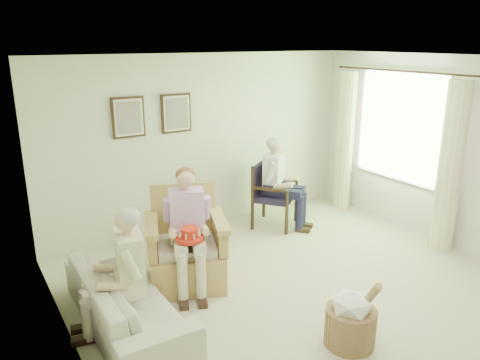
# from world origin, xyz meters

# --- Properties ---
(floor) EXTENTS (5.50, 5.50, 0.00)m
(floor) POSITION_xyz_m (0.00, 0.00, 0.00)
(floor) COLOR #C4B29D
(floor) RESTS_ON ground
(back_wall) EXTENTS (5.00, 0.04, 2.60)m
(back_wall) POSITION_xyz_m (0.00, 2.75, 1.30)
(back_wall) COLOR silver
(back_wall) RESTS_ON ground
(left_wall) EXTENTS (0.04, 5.50, 2.60)m
(left_wall) POSITION_xyz_m (-2.50, 0.00, 1.30)
(left_wall) COLOR silver
(left_wall) RESTS_ON ground
(right_wall) EXTENTS (0.04, 5.50, 2.60)m
(right_wall) POSITION_xyz_m (2.50, 0.00, 1.30)
(right_wall) COLOR silver
(right_wall) RESTS_ON ground
(ceiling) EXTENTS (5.00, 5.50, 0.02)m
(ceiling) POSITION_xyz_m (0.00, 0.00, 2.60)
(ceiling) COLOR white
(ceiling) RESTS_ON back_wall
(window) EXTENTS (0.13, 2.50, 1.63)m
(window) POSITION_xyz_m (2.46, 1.20, 1.58)
(window) COLOR #2D6B23
(window) RESTS_ON right_wall
(curtain_left) EXTENTS (0.34, 0.34, 2.30)m
(curtain_left) POSITION_xyz_m (2.33, 0.22, 1.15)
(curtain_left) COLOR #EEE9BA
(curtain_left) RESTS_ON ground
(curtain_right) EXTENTS (0.34, 0.34, 2.30)m
(curtain_right) POSITION_xyz_m (2.33, 2.18, 1.15)
(curtain_right) COLOR #EEE9BA
(curtain_right) RESTS_ON ground
(framed_print_left) EXTENTS (0.45, 0.05, 0.55)m
(framed_print_left) POSITION_xyz_m (-1.15, 2.71, 1.78)
(framed_print_left) COLOR #382114
(framed_print_left) RESTS_ON back_wall
(framed_print_right) EXTENTS (0.45, 0.05, 0.55)m
(framed_print_right) POSITION_xyz_m (-0.45, 2.71, 1.78)
(framed_print_right) COLOR #382114
(framed_print_right) RESTS_ON back_wall
(wicker_armchair) EXTENTS (0.88, 0.87, 1.12)m
(wicker_armchair) POSITION_xyz_m (-1.06, 1.24, 0.36)
(wicker_armchair) COLOR tan
(wicker_armchair) RESTS_ON ground
(wood_armchair) EXTENTS (0.63, 0.59, 0.96)m
(wood_armchair) POSITION_xyz_m (0.87, 2.20, 0.53)
(wood_armchair) COLOR black
(wood_armchair) RESTS_ON ground
(sofa) EXTENTS (1.97, 0.77, 0.57)m
(sofa) POSITION_xyz_m (-1.95, 0.74, 0.29)
(sofa) COLOR beige
(sofa) RESTS_ON ground
(person_wicker) EXTENTS (0.40, 0.63, 1.39)m
(person_wicker) POSITION_xyz_m (-1.06, 1.09, 0.82)
(person_wicker) COLOR beige
(person_wicker) RESTS_ON ground
(person_dark) EXTENTS (0.40, 0.63, 1.36)m
(person_dark) POSITION_xyz_m (0.87, 2.04, 0.80)
(person_dark) COLOR #1C1A3A
(person_dark) RESTS_ON ground
(person_sofa) EXTENTS (0.42, 0.62, 1.24)m
(person_sofa) POSITION_xyz_m (-1.95, 0.63, 0.70)
(person_sofa) COLOR beige
(person_sofa) RESTS_ON ground
(red_hat) EXTENTS (0.31, 0.31, 0.14)m
(red_hat) POSITION_xyz_m (-1.16, 0.91, 0.74)
(red_hat) COLOR red
(red_hat) RESTS_ON person_wicker
(hatbox) EXTENTS (0.62, 0.62, 0.71)m
(hatbox) POSITION_xyz_m (-0.27, -0.68, 0.27)
(hatbox) COLOR #A87A5B
(hatbox) RESTS_ON ground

